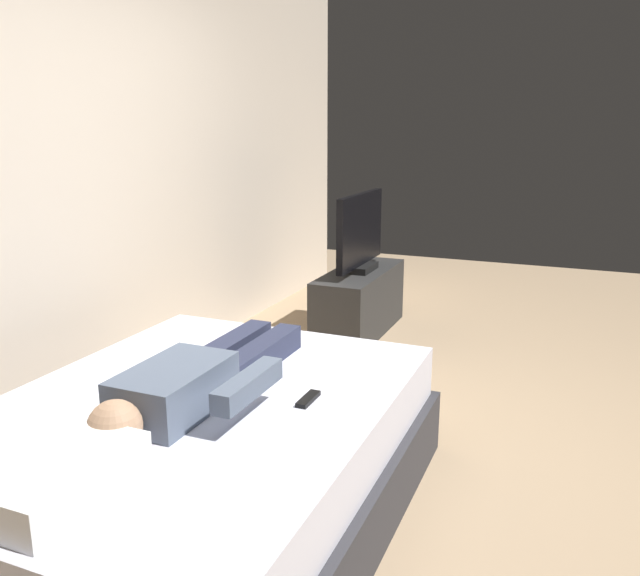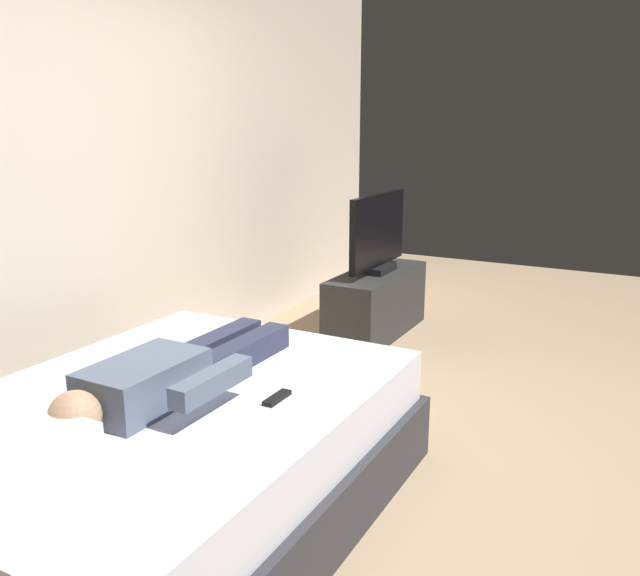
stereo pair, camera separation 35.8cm
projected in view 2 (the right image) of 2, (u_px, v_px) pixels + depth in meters
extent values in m
plane|color=tan|center=(367.00, 465.00, 3.08)|extent=(10.00, 10.00, 0.00)
cube|color=beige|center=(129.00, 156.00, 3.92)|extent=(6.40, 0.10, 2.80)
cube|color=#333338|center=(169.00, 483.00, 2.65)|extent=(2.04, 1.54, 0.30)
cube|color=white|center=(165.00, 423.00, 2.59)|extent=(1.96, 1.46, 0.24)
cube|color=white|center=(3.00, 460.00, 1.95)|extent=(0.48, 0.34, 0.12)
cube|color=slate|center=(144.00, 383.00, 2.45)|extent=(0.48, 0.28, 0.18)
sphere|color=tan|center=(75.00, 416.00, 2.17)|extent=(0.18, 0.18, 0.18)
cube|color=#2D334C|center=(244.00, 352.00, 2.88)|extent=(0.60, 0.11, 0.11)
cube|color=#2D334C|center=(215.00, 347.00, 2.95)|extent=(0.60, 0.11, 0.11)
cube|color=slate|center=(212.00, 382.00, 2.36)|extent=(0.40, 0.08, 0.08)
cube|color=black|center=(277.00, 398.00, 2.51)|extent=(0.15, 0.04, 0.02)
cube|color=#2D2D2D|center=(376.00, 303.00, 4.96)|extent=(1.10, 0.40, 0.50)
cube|color=black|center=(377.00, 269.00, 4.89)|extent=(0.32, 0.20, 0.05)
cube|color=black|center=(378.00, 230.00, 4.82)|extent=(0.88, 0.05, 0.54)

